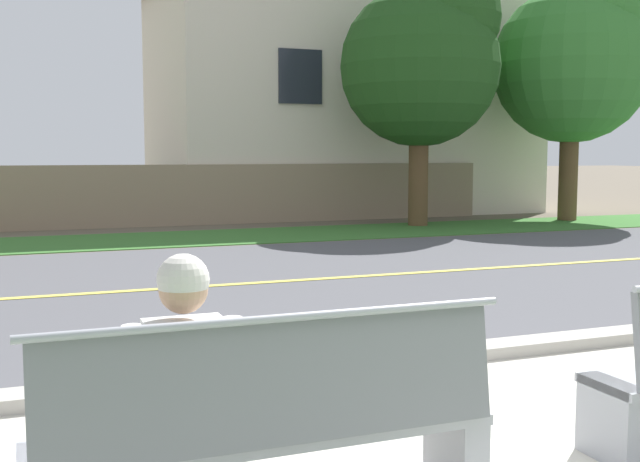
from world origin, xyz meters
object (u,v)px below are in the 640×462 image
bench_left (271,429)px  shade_tree_centre (578,53)px  seated_person_white (181,381)px  shade_tree_left (426,55)px

bench_left → shade_tree_centre: shade_tree_centre is taller
seated_person_white → shade_tree_centre: bearing=45.2°
shade_tree_left → shade_tree_centre: size_ratio=0.95×
bench_left → seated_person_white: seated_person_white is taller
seated_person_white → shade_tree_centre: 17.54m
seated_person_white → bench_left: bearing=-25.7°
shade_tree_left → shade_tree_centre: (4.12, -0.10, 0.21)m
bench_left → shade_tree_left: 15.02m
shade_tree_left → shade_tree_centre: bearing=-1.4°
seated_person_white → shade_tree_left: shade_tree_left is taller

